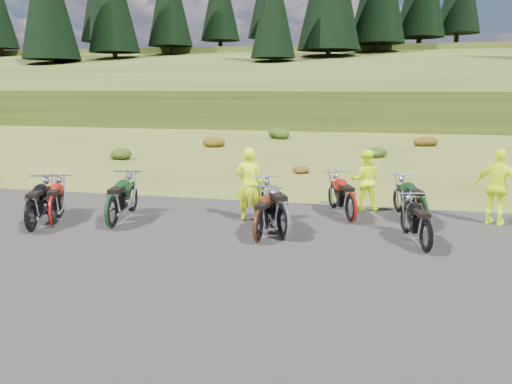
% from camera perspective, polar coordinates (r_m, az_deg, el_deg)
% --- Properties ---
extents(ground, '(300.00, 300.00, 0.00)m').
position_cam_1_polar(ground, '(10.71, 0.52, -6.16)').
color(ground, '#3F4818').
rests_on(ground, ground).
extents(gravel_pad, '(20.00, 12.00, 0.04)m').
position_cam_1_polar(gravel_pad, '(8.88, -2.18, -10.09)').
color(gravel_pad, black).
rests_on(gravel_pad, ground).
extents(hill_slope, '(300.00, 45.97, 9.37)m').
position_cam_1_polar(hill_slope, '(60.08, 10.48, 8.63)').
color(hill_slope, '#2F3B13').
rests_on(hill_slope, ground).
extents(hill_plateau, '(300.00, 90.00, 9.17)m').
position_cam_1_polar(hill_plateau, '(120.02, 11.55, 10.18)').
color(hill_plateau, '#2F3B13').
rests_on(hill_plateau, ground).
extents(conifer_14, '(5.28, 5.28, 14.00)m').
position_cam_1_polar(conifer_14, '(96.88, -22.28, 19.00)').
color(conifer_14, black).
rests_on(conifer_14, ground).
extents(conifer_21, '(5.28, 5.28, 14.00)m').
position_cam_1_polar(conifer_21, '(61.67, 2.00, 20.61)').
color(conifer_21, black).
rests_on(conifer_21, ground).
extents(shrub_1, '(1.03, 1.03, 0.61)m').
position_cam_1_polar(shrub_1, '(24.21, -15.31, 4.39)').
color(shrub_1, '#21320C').
rests_on(shrub_1, ground).
extents(shrub_2, '(1.30, 1.30, 0.77)m').
position_cam_1_polar(shrub_2, '(27.97, -4.96, 5.90)').
color(shrub_2, '#5E310B').
rests_on(shrub_2, ground).
extents(shrub_3, '(1.56, 1.56, 0.92)m').
position_cam_1_polar(shrub_3, '(32.44, 2.78, 6.91)').
color(shrub_3, '#21320C').
rests_on(shrub_3, ground).
extents(shrub_4, '(0.77, 0.77, 0.45)m').
position_cam_1_polar(shrub_4, '(19.57, 4.92, 2.82)').
color(shrub_4, '#5E310B').
rests_on(shrub_4, ground).
extents(shrub_5, '(1.03, 1.03, 0.61)m').
position_cam_1_polar(shrub_5, '(24.65, 13.28, 4.62)').
color(shrub_5, '#21320C').
rests_on(shrub_5, ground).
extents(shrub_6, '(1.30, 1.30, 0.77)m').
position_cam_1_polar(shrub_6, '(30.09, 18.73, 5.74)').
color(shrub_6, '#5E310B').
rests_on(shrub_6, ground).
extents(motorcycle_0, '(1.40, 2.31, 1.15)m').
position_cam_1_polar(motorcycle_0, '(12.71, -24.18, -4.30)').
color(motorcycle_0, black).
rests_on(motorcycle_0, ground).
extents(motorcycle_1, '(1.46, 2.13, 1.07)m').
position_cam_1_polar(motorcycle_1, '(13.09, -22.11, -3.68)').
color(motorcycle_1, '#99110B').
rests_on(motorcycle_1, ground).
extents(motorcycle_2, '(1.08, 2.37, 1.20)m').
position_cam_1_polar(motorcycle_2, '(12.39, -16.06, -4.10)').
color(motorcycle_2, '#0E3313').
rests_on(motorcycle_2, ground).
extents(motorcycle_3, '(1.75, 2.43, 1.22)m').
position_cam_1_polar(motorcycle_3, '(11.14, 3.14, -5.45)').
color(motorcycle_3, '#A2A1A6').
rests_on(motorcycle_3, ground).
extents(motorcycle_4, '(0.70, 2.00, 1.04)m').
position_cam_1_polar(motorcycle_4, '(10.86, 0.25, -5.90)').
color(motorcycle_4, '#48180C').
rests_on(motorcycle_4, ground).
extents(motorcycle_5, '(1.09, 2.06, 1.03)m').
position_cam_1_polar(motorcycle_5, '(10.79, 18.74, -6.68)').
color(motorcycle_5, black).
rests_on(motorcycle_5, ground).
extents(motorcycle_6, '(1.45, 2.27, 1.13)m').
position_cam_1_polar(motorcycle_6, '(12.60, 10.74, -3.57)').
color(motorcycle_6, maroon).
rests_on(motorcycle_6, ground).
extents(motorcycle_7, '(1.32, 2.25, 1.12)m').
position_cam_1_polar(motorcycle_7, '(12.59, 18.23, -3.99)').
color(motorcycle_7, black).
rests_on(motorcycle_7, ground).
extents(person_middle, '(0.74, 0.56, 1.84)m').
position_cam_1_polar(person_middle, '(12.37, -0.81, 0.74)').
color(person_middle, '#D8FD0D').
rests_on(person_middle, ground).
extents(person_right_a, '(0.87, 0.71, 1.65)m').
position_cam_1_polar(person_right_a, '(13.79, 12.35, 1.23)').
color(person_right_a, '#D8FD0D').
rests_on(person_right_a, ground).
extents(person_right_b, '(1.17, 0.93, 1.86)m').
position_cam_1_polar(person_right_b, '(13.37, 25.91, 0.41)').
color(person_right_b, '#D8FD0D').
rests_on(person_right_b, ground).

